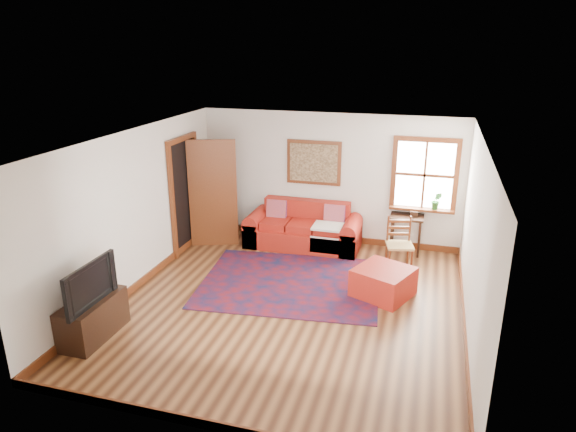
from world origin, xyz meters
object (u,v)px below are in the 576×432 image
(red_leather_sofa, at_px, (304,232))
(media_cabinet, at_px, (93,318))
(red_ottoman, at_px, (383,282))
(side_table, at_px, (407,222))
(ladder_back_chair, at_px, (399,242))

(red_leather_sofa, xyz_separation_m, media_cabinet, (-1.88, -3.89, -0.01))
(red_leather_sofa, xyz_separation_m, red_ottoman, (1.69, -1.65, -0.06))
(red_leather_sofa, height_order, side_table, red_leather_sofa)
(red_leather_sofa, distance_m, media_cabinet, 4.32)
(red_leather_sofa, relative_size, side_table, 3.00)
(red_ottoman, distance_m, ladder_back_chair, 1.09)
(red_ottoman, bearing_deg, ladder_back_chair, 105.73)
(red_leather_sofa, distance_m, side_table, 1.93)
(red_leather_sofa, xyz_separation_m, ladder_back_chair, (1.83, -0.61, 0.22))
(red_leather_sofa, height_order, media_cabinet, red_leather_sofa)
(ladder_back_chair, bearing_deg, media_cabinet, -138.49)
(ladder_back_chair, xyz_separation_m, media_cabinet, (-3.71, -3.28, -0.23))
(red_leather_sofa, height_order, red_ottoman, red_leather_sofa)
(media_cabinet, bearing_deg, ladder_back_chair, 41.51)
(side_table, distance_m, ladder_back_chair, 0.81)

